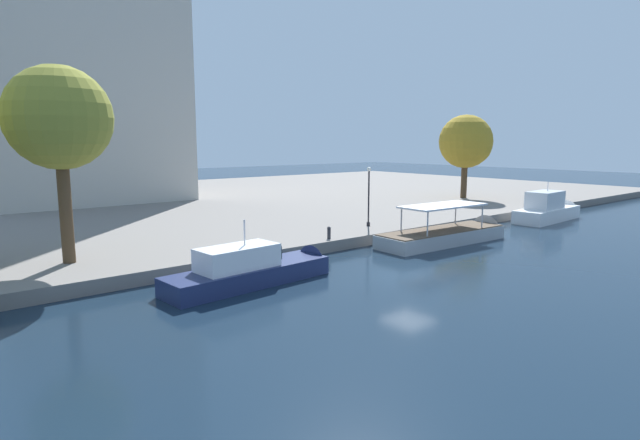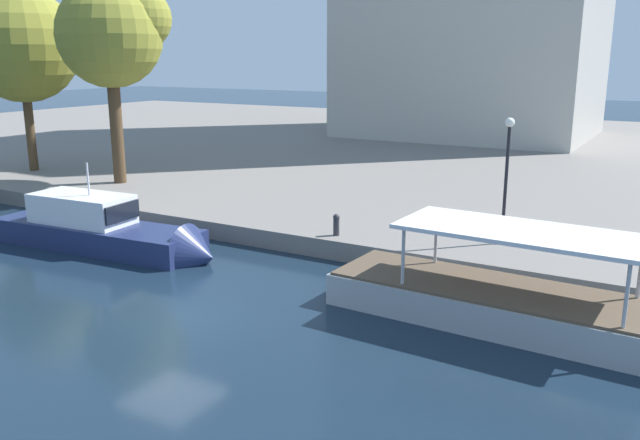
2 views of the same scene
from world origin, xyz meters
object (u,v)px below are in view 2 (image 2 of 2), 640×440
tour_boat_2 (552,319)px  tree_0 (116,33)px  mooring_bollard_1 (336,224)px  motor_yacht_1 (108,235)px  lamp_post (506,176)px  tree_2 (23,48)px

tour_boat_2 → tree_0: tree_0 is taller
mooring_bollard_1 → motor_yacht_1: bearing=-154.5°
mooring_bollard_1 → lamp_post: bearing=19.7°
mooring_bollard_1 → tree_0: bearing=165.6°
tree_0 → tree_2: 7.73m
motor_yacht_1 → tree_0: bearing=127.7°
tour_boat_2 → mooring_bollard_1: bearing=160.3°
tree_0 → tree_2: (-7.69, 0.20, -0.70)m
mooring_bollard_1 → tree_2: bearing=169.9°
motor_yacht_1 → lamp_post: size_ratio=2.23×
motor_yacht_1 → tour_boat_2: motor_yacht_1 is taller
motor_yacht_1 → tree_2: (-14.59, 7.87, 7.20)m
mooring_bollard_1 → tree_0: 17.06m
motor_yacht_1 → lamp_post: lamp_post is taller
motor_yacht_1 → lamp_post: (13.77, 5.89, 2.65)m
lamp_post → motor_yacht_1: bearing=-156.9°
tour_boat_2 → tree_0: size_ratio=1.15×
tour_boat_2 → motor_yacht_1: bearing=-176.4°
tour_boat_2 → lamp_post: size_ratio=2.63×
tree_0 → tree_2: tree_2 is taller
lamp_post → tree_0: 21.40m
tour_boat_2 → lamp_post: lamp_post is taller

